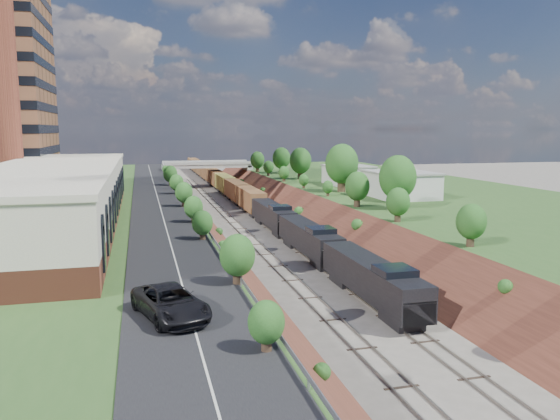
# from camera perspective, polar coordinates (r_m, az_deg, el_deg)

# --- Properties ---
(ground) EXTENTS (400.00, 400.00, 0.00)m
(ground) POSITION_cam_1_polar(r_m,az_deg,el_deg) (38.62, 15.82, -16.66)
(ground) COLOR #6B665B
(ground) RESTS_ON ground
(platform_left) EXTENTS (44.00, 180.00, 5.00)m
(platform_left) POSITION_cam_1_polar(r_m,az_deg,el_deg) (92.25, -23.53, -0.79)
(platform_left) COLOR #325824
(platform_left) RESTS_ON ground
(platform_right) EXTENTS (44.00, 180.00, 5.00)m
(platform_right) POSITION_cam_1_polar(r_m,az_deg,el_deg) (104.43, 15.03, 0.62)
(platform_right) COLOR #325824
(platform_right) RESTS_ON ground
(embankment_left) EXTENTS (10.00, 180.00, 10.00)m
(embankment_left) POSITION_cam_1_polar(r_m,az_deg,el_deg) (91.73, -9.75, -1.84)
(embankment_left) COLOR brown
(embankment_left) RESTS_ON ground
(embankment_right) EXTENTS (10.00, 180.00, 10.00)m
(embankment_right) POSITION_cam_1_polar(r_m,az_deg,el_deg) (95.99, 3.45, -1.28)
(embankment_right) COLOR brown
(embankment_right) RESTS_ON ground
(rail_left_track) EXTENTS (1.58, 180.00, 0.18)m
(rail_left_track) POSITION_cam_1_polar(r_m,az_deg,el_deg) (92.75, -4.57, -1.58)
(rail_left_track) COLOR gray
(rail_left_track) RESTS_ON ground
(rail_right_track) EXTENTS (1.58, 180.00, 0.18)m
(rail_right_track) POSITION_cam_1_polar(r_m,az_deg,el_deg) (93.76, -1.44, -1.44)
(rail_right_track) COLOR gray
(rail_right_track) RESTS_ON ground
(road) EXTENTS (8.00, 180.00, 0.10)m
(road) POSITION_cam_1_polar(r_m,az_deg,el_deg) (90.74, -12.66, 1.19)
(road) COLOR black
(road) RESTS_ON platform_left
(guardrail) EXTENTS (0.10, 171.00, 0.70)m
(guardrail) POSITION_cam_1_polar(r_m,az_deg,el_deg) (90.69, -10.08, 1.58)
(guardrail) COLOR #99999E
(guardrail) RESTS_ON platform_left
(commercial_building) EXTENTS (14.30, 62.30, 7.00)m
(commercial_building) POSITION_cam_1_polar(r_m,az_deg,el_deg) (69.15, -22.54, 1.42)
(commercial_building) COLOR brown
(commercial_building) RESTS_ON platform_left
(smokestack) EXTENTS (3.20, 3.20, 40.00)m
(smokestack) POSITION_cam_1_polar(r_m,az_deg,el_deg) (88.29, -26.80, 13.29)
(smokestack) COLOR brown
(smokestack) RESTS_ON platform_left
(overpass) EXTENTS (24.50, 8.30, 7.40)m
(overpass) POSITION_cam_1_polar(r_m,az_deg,el_deg) (153.50, -7.63, 4.16)
(overpass) COLOR gray
(overpass) RESTS_ON ground
(white_building_near) EXTENTS (9.00, 12.00, 4.00)m
(white_building_near) POSITION_cam_1_polar(r_m,az_deg,el_deg) (92.44, 12.43, 2.54)
(white_building_near) COLOR silver
(white_building_near) RESTS_ON platform_right
(white_building_far) EXTENTS (8.00, 10.00, 3.60)m
(white_building_far) POSITION_cam_1_polar(r_m,az_deg,el_deg) (112.25, 7.13, 3.58)
(white_building_far) COLOR silver
(white_building_far) RESTS_ON platform_right
(tree_right_large) EXTENTS (5.25, 5.25, 7.61)m
(tree_right_large) POSITION_cam_1_polar(r_m,az_deg,el_deg) (78.63, 12.19, 3.29)
(tree_right_large) COLOR #473323
(tree_right_large) RESTS_ON platform_right
(tree_left_crest) EXTENTS (2.45, 2.45, 3.55)m
(tree_left_crest) POSITION_cam_1_polar(r_m,az_deg,el_deg) (51.23, -7.10, -1.90)
(tree_left_crest) COLOR #473323
(tree_left_crest) RESTS_ON platform_left
(freight_train) EXTENTS (3.11, 191.15, 4.63)m
(freight_train) POSITION_cam_1_polar(r_m,az_deg,el_deg) (137.82, -5.72, 2.77)
(freight_train) COLOR black
(freight_train) RESTS_ON ground
(suv) EXTENTS (4.97, 7.33, 1.87)m
(suv) POSITION_cam_1_polar(r_m,az_deg,el_deg) (33.33, -11.37, -9.46)
(suv) COLOR black
(suv) RESTS_ON road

